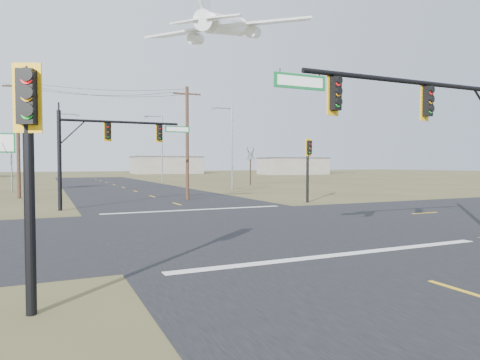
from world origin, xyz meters
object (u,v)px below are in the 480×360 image
Objects in this scene: mast_arm_far at (110,139)px; utility_pole_far at (18,137)px; bare_tree_c at (250,153)px; mast_arm_near at (428,116)px; pedestal_signal_sw at (28,136)px; streetlight_c at (60,145)px; streetlight_a at (230,143)px; utility_pole_near at (187,141)px; pedestal_signal_ne at (309,157)px; streetlight_b at (161,145)px.

mast_arm_far is 0.86× the size of utility_pole_far.
mast_arm_far is 1.54× the size of bare_tree_c.
mast_arm_near is 12.91m from pedestal_signal_sw.
streetlight_a is at bearing -29.55° from streetlight_c.
utility_pole_near is at bearing -127.82° from bare_tree_c.
utility_pole_near is 1.63× the size of bare_tree_c.
pedestal_signal_ne is 0.53× the size of utility_pole_near.
pedestal_signal_ne is at bearing -55.40° from streetlight_c.
bare_tree_c is at bearing 65.24° from streetlight_a.
streetlight_c is (-16.72, 31.70, 1.86)m from pedestal_signal_ne.
mast_arm_near is 2.08× the size of pedestal_signal_ne.
mast_arm_near is 35.93m from streetlight_a.
mast_arm_near is 1.07× the size of streetlight_c.
utility_pole_near is at bearing 78.74° from mast_arm_near.
streetlight_a is (9.09, 12.07, 0.55)m from utility_pole_near.
bare_tree_c reaches higher than pedestal_signal_sw.
pedestal_signal_sw is at bearing -113.93° from utility_pole_near.
pedestal_signal_ne is 24.92m from utility_pole_far.
streetlight_b reaches higher than mast_arm_near.
streetlight_b reaches higher than bare_tree_c.
streetlight_c is at bearing 106.98° from pedestal_signal_ne.
streetlight_a reaches higher than bare_tree_c.
mast_arm_near is 1.00× the size of utility_pole_far.
pedestal_signal_ne is at bearing -33.93° from utility_pole_far.
mast_arm_far is at bearing -133.35° from streetlight_b.
utility_pole_far reaches higher than pedestal_signal_sw.
mast_arm_far is at bearing -119.51° from streetlight_a.
pedestal_signal_sw is at bearing 172.92° from mast_arm_near.
streetlight_b is 18.13m from streetlight_c.
utility_pole_near reaches higher than mast_arm_near.
streetlight_c reaches higher than utility_pole_near.
pedestal_signal_sw reaches higher than pedestal_signal_ne.
utility_pole_near is (11.06, 24.94, 1.34)m from pedestal_signal_sw.
streetlight_a reaches higher than mast_arm_near.
pedestal_signal_ne is at bearing 54.65° from mast_arm_near.
bare_tree_c is (6.51, 8.03, -0.92)m from streetlight_a.
pedestal_signal_sw is at bearing -131.09° from streetlight_b.
mast_arm_near reaches higher than pedestal_signal_sw.
pedestal_signal_sw is (-18.81, -18.60, 0.01)m from pedestal_signal_ne.
pedestal_signal_ne is at bearing -112.96° from streetlight_b.
pedestal_signal_ne is 27.59m from bare_tree_c.
pedestal_signal_sw is at bearing -85.59° from streetlight_c.
streetlight_a is at bearing 11.66° from utility_pole_far.
utility_pole_far reaches higher than bare_tree_c.
mast_arm_near reaches higher than pedestal_signal_ne.
streetlight_b is at bearing 79.51° from utility_pole_near.
utility_pole_far is (-14.54, 30.62, 0.62)m from mast_arm_near.
streetlight_a is at bearing -129.05° from bare_tree_c.
pedestal_signal_sw is 0.53× the size of utility_pole_near.
bare_tree_c is at bearing 62.63° from pedestal_signal_ne.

